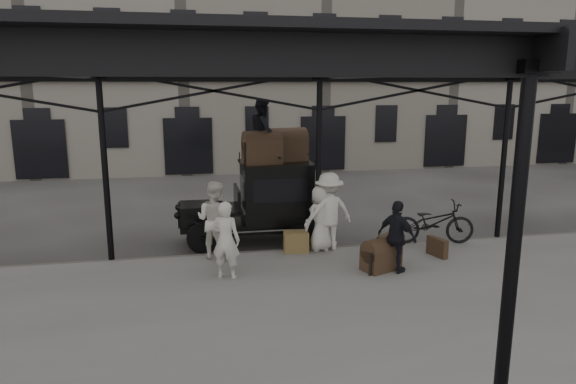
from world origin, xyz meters
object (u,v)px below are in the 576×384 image
taxi (264,198)px  steamer_trunk_roof_near (262,150)px  porter_official (397,237)px  steamer_trunk_platform (381,257)px  porter_left (226,240)px  bicycle (433,222)px

taxi → steamer_trunk_roof_near: (-0.08, -0.25, 1.33)m
porter_official → steamer_trunk_platform: porter_official is taller
taxi → porter_left: size_ratio=2.18×
bicycle → steamer_trunk_roof_near: 4.79m
porter_official → porter_left: bearing=49.3°
porter_left → bicycle: size_ratio=0.79×
taxi → steamer_trunk_roof_near: size_ratio=3.78×
taxi → porter_official: taxi is taller
bicycle → steamer_trunk_platform: bicycle is taller
bicycle → porter_left: bearing=115.3°
taxi → steamer_trunk_roof_near: bearing=-108.1°
taxi → bicycle: size_ratio=1.73×
steamer_trunk_roof_near → steamer_trunk_platform: size_ratio=1.17×
taxi → porter_official: size_ratio=2.28×
porter_left → bicycle: (5.42, 1.46, -0.28)m
steamer_trunk_roof_near → steamer_trunk_platform: (2.26, -2.79, -2.08)m
taxi → porter_official: 4.06m
taxi → porter_official: (2.45, -3.23, -0.25)m
porter_left → steamer_trunk_roof_near: steamer_trunk_roof_near is taller
porter_official → bicycle: size_ratio=0.76×
porter_left → steamer_trunk_platform: 3.45m
taxi → porter_left: taxi is taller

